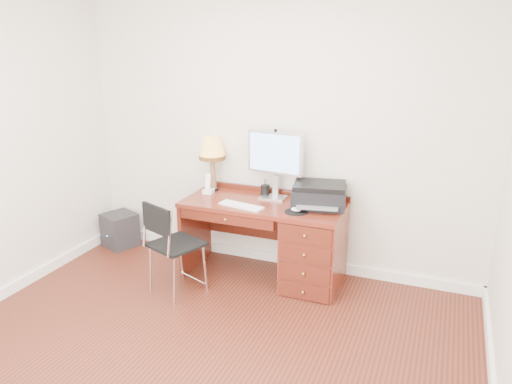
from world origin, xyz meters
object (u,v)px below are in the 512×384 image
at_px(phone, 208,187).
at_px(chair, 172,240).
at_px(printer, 319,195).
at_px(monitor, 275,157).
at_px(equipment_box, 120,230).
at_px(desk, 296,241).
at_px(leg_lamp, 212,151).

bearing_deg(phone, chair, -95.71).
bearing_deg(printer, monitor, 159.28).
bearing_deg(printer, equipment_box, 169.66).
bearing_deg(desk, equipment_box, 177.32).
distance_m(printer, leg_lamp, 1.15).
relative_size(monitor, phone, 3.15).
bearing_deg(printer, desk, -161.81).
distance_m(desk, equipment_box, 2.07).
distance_m(printer, equipment_box, 2.33).
bearing_deg(phone, desk, -8.79).
bearing_deg(monitor, equipment_box, -170.74).
relative_size(printer, equipment_box, 1.45).
xyz_separation_m(printer, equipment_box, (-2.23, -0.00, -0.67)).
relative_size(monitor, chair, 0.73).
bearing_deg(printer, chair, -157.07).
bearing_deg(phone, leg_lamp, 87.35).
bearing_deg(equipment_box, leg_lamp, 26.30).
height_order(monitor, equipment_box, monitor).
height_order(desk, chair, chair).
bearing_deg(desk, leg_lamp, 169.40).
height_order(desk, phone, phone).
bearing_deg(monitor, phone, -162.98).
relative_size(desk, monitor, 2.37).
height_order(leg_lamp, chair, leg_lamp).
xyz_separation_m(printer, leg_lamp, (-1.11, 0.08, 0.29)).
bearing_deg(chair, desk, 55.74).
bearing_deg(equipment_box, printer, 22.36).
distance_m(chair, equipment_box, 1.38).
relative_size(monitor, printer, 1.18).
bearing_deg(chair, monitor, 72.90).
distance_m(monitor, equipment_box, 2.02).
height_order(printer, equipment_box, printer).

